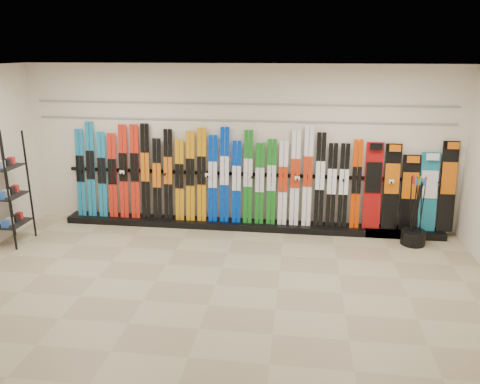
# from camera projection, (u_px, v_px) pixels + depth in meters

# --- Properties ---
(floor) EXTENTS (8.00, 8.00, 0.00)m
(floor) POSITION_uv_depth(u_px,v_px,m) (216.00, 285.00, 6.69)
(floor) COLOR gray
(floor) RESTS_ON ground
(back_wall) EXTENTS (8.00, 0.00, 8.00)m
(back_wall) POSITION_uv_depth(u_px,v_px,m) (238.00, 147.00, 8.63)
(back_wall) COLOR beige
(back_wall) RESTS_ON floor
(ceiling) EXTENTS (8.00, 8.00, 0.00)m
(ceiling) POSITION_uv_depth(u_px,v_px,m) (212.00, 69.00, 5.82)
(ceiling) COLOR silver
(ceiling) RESTS_ON back_wall
(ski_rack_base) EXTENTS (8.00, 0.40, 0.12)m
(ski_rack_base) POSITION_uv_depth(u_px,v_px,m) (249.00, 225.00, 8.81)
(ski_rack_base) COLOR black
(ski_rack_base) RESTS_ON floor
(skis) EXTENTS (5.37, 0.22, 1.83)m
(skis) POSITION_uv_depth(u_px,v_px,m) (212.00, 178.00, 8.68)
(skis) COLOR #16709C
(skis) RESTS_ON ski_rack_base
(snowboards) EXTENTS (1.57, 0.25, 1.60)m
(snowboards) POSITION_uv_depth(u_px,v_px,m) (409.00, 189.00, 8.29)
(snowboards) COLOR #990C0C
(snowboards) RESTS_ON ski_rack_base
(accessory_rack) EXTENTS (0.40, 0.60, 1.92)m
(accessory_rack) POSITION_uv_depth(u_px,v_px,m) (8.00, 190.00, 7.91)
(accessory_rack) COLOR black
(accessory_rack) RESTS_ON floor
(pole_bin) EXTENTS (0.41, 0.41, 0.25)m
(pole_bin) POSITION_uv_depth(u_px,v_px,m) (413.00, 237.00, 8.06)
(pole_bin) COLOR black
(pole_bin) RESTS_ON floor
(ski_poles) EXTENTS (0.28, 0.34, 1.18)m
(ski_poles) POSITION_uv_depth(u_px,v_px,m) (416.00, 211.00, 7.93)
(ski_poles) COLOR black
(ski_poles) RESTS_ON pole_bin
(slatwall_rail_0) EXTENTS (7.60, 0.02, 0.03)m
(slatwall_rail_0) POSITION_uv_depth(u_px,v_px,m) (238.00, 120.00, 8.46)
(slatwall_rail_0) COLOR gray
(slatwall_rail_0) RESTS_ON back_wall
(slatwall_rail_1) EXTENTS (7.60, 0.02, 0.03)m
(slatwall_rail_1) POSITION_uv_depth(u_px,v_px,m) (238.00, 104.00, 8.37)
(slatwall_rail_1) COLOR gray
(slatwall_rail_1) RESTS_ON back_wall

